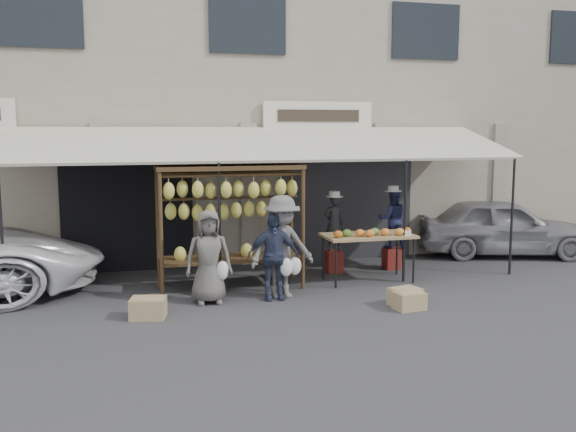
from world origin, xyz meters
name	(u,v)px	position (x,y,z in m)	size (l,w,h in m)	color
ground_plane	(293,307)	(0.00, 0.00, 0.00)	(90.00, 90.00, 0.00)	#2D2D30
shophouse	(224,98)	(0.00, 6.50, 3.65)	(24.00, 6.15, 7.30)	#9F9987
awning	(262,145)	(0.01, 2.28, 2.57)	(10.00, 2.35, 2.92)	#B9B59E
banana_rack	(230,203)	(-0.76, 1.45, 1.57)	(2.60, 0.90, 2.24)	black
produce_table	(369,236)	(1.86, 1.31, 0.88)	(1.70, 0.90, 1.04)	tan
vendor_left	(334,223)	(1.48, 2.23, 1.01)	(0.41, 0.27, 1.13)	black
vendor_right	(392,219)	(2.74, 2.24, 1.04)	(0.59, 0.46, 1.21)	#202448
customer_left	(209,257)	(-1.28, 0.60, 0.78)	(0.76, 0.50, 1.56)	#5B5751
customer_mid	(273,256)	(-0.19, 0.56, 0.75)	(0.87, 0.36, 1.49)	#2E3751
customer_right	(282,247)	(-0.02, 0.63, 0.88)	(1.14, 0.65, 1.76)	#615E5C
stool_left	(334,261)	(1.48, 2.23, 0.22)	(0.31, 0.31, 0.44)	maroon
stool_right	(392,258)	(2.74, 2.24, 0.22)	(0.31, 0.31, 0.44)	maroon
crate_near_a	(409,301)	(1.77, -0.61, 0.14)	(0.47, 0.36, 0.28)	tan
crate_near_b	(405,297)	(1.80, -0.40, 0.15)	(0.48, 0.37, 0.29)	tan
crate_far	(148,308)	(-2.30, -0.02, 0.16)	(0.52, 0.40, 0.31)	tan
sedan	(503,227)	(5.77, 2.90, 0.66)	(1.56, 3.88, 1.32)	gray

